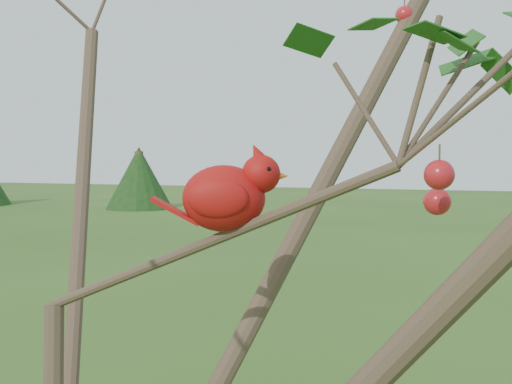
% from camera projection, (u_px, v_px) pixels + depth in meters
% --- Properties ---
extents(crabapple_tree, '(2.35, 2.05, 2.95)m').
position_uv_depth(crabapple_tree, '(44.00, 216.00, 0.98)').
color(crabapple_tree, '#443124').
rests_on(crabapple_tree, ground).
extents(cardinal, '(0.21, 0.13, 0.15)m').
position_uv_depth(cardinal, '(228.00, 195.00, 0.99)').
color(cardinal, '#A20F0D').
rests_on(cardinal, ground).
extents(distant_trees, '(38.73, 10.99, 3.64)m').
position_uv_depth(distant_trees, '(388.00, 170.00, 25.61)').
color(distant_trees, '#443124').
rests_on(distant_trees, ground).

